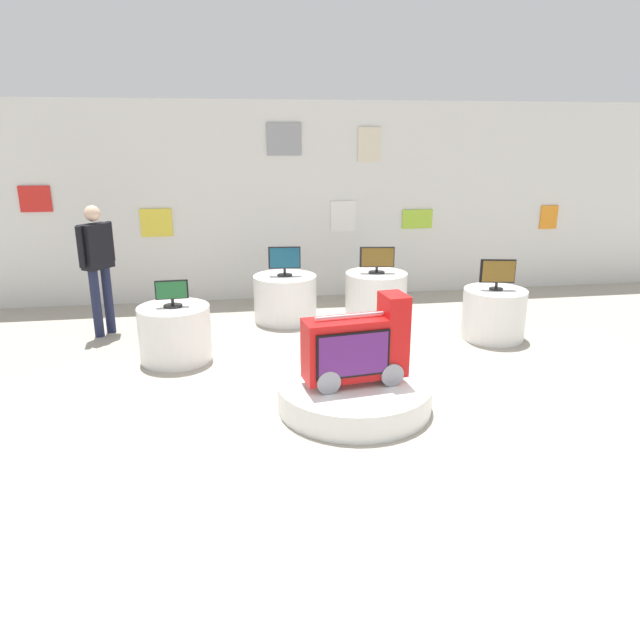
{
  "coord_description": "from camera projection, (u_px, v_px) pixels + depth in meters",
  "views": [
    {
      "loc": [
        -1.32,
        -5.06,
        2.54
      ],
      "look_at": [
        -0.36,
        0.98,
        0.62
      ],
      "focal_mm": 33.22,
      "sensor_mm": 36.0,
      "label": 1
    }
  ],
  "objects": [
    {
      "name": "ground_plane",
      "position": [
        372.0,
        409.0,
        5.72
      ],
      "size": [
        30.0,
        30.0,
        0.0
      ],
      "primitive_type": "plane",
      "color": "#A8A091"
    },
    {
      "name": "back_wall_display",
      "position": [
        308.0,
        202.0,
        9.32
      ],
      "size": [
        12.97,
        0.13,
        3.04
      ],
      "color": "silver",
      "rests_on": "ground"
    },
    {
      "name": "main_display_pedestal",
      "position": [
        354.0,
        395.0,
        5.72
      ],
      "size": [
        1.48,
        1.48,
        0.26
      ],
      "primitive_type": "cylinder",
      "color": "white",
      "rests_on": "ground"
    },
    {
      "name": "novelty_firetruck_tv",
      "position": [
        357.0,
        349.0,
        5.58
      ],
      "size": [
        1.02,
        0.49,
        0.86
      ],
      "color": "gray",
      "rests_on": "main_display_pedestal"
    },
    {
      "name": "display_pedestal_left_rear",
      "position": [
        494.0,
        314.0,
        7.64
      ],
      "size": [
        0.8,
        0.8,
        0.65
      ],
      "primitive_type": "cylinder",
      "color": "white",
      "rests_on": "ground"
    },
    {
      "name": "tv_on_left_rear",
      "position": [
        498.0,
        273.0,
        7.47
      ],
      "size": [
        0.44,
        0.18,
        0.39
      ],
      "color": "black",
      "rests_on": "display_pedestal_left_rear"
    },
    {
      "name": "display_pedestal_center_rear",
      "position": [
        285.0,
        298.0,
        8.38
      ],
      "size": [
        0.89,
        0.89,
        0.65
      ],
      "primitive_type": "cylinder",
      "color": "white",
      "rests_on": "ground"
    },
    {
      "name": "tv_on_center_rear",
      "position": [
        285.0,
        260.0,
        8.22
      ],
      "size": [
        0.45,
        0.21,
        0.41
      ],
      "color": "black",
      "rests_on": "display_pedestal_center_rear"
    },
    {
      "name": "display_pedestal_right_rear",
      "position": [
        175.0,
        333.0,
        6.89
      ],
      "size": [
        0.83,
        0.83,
        0.65
      ],
      "primitive_type": "cylinder",
      "color": "white",
      "rests_on": "ground"
    },
    {
      "name": "tv_on_right_rear",
      "position": [
        172.0,
        293.0,
        6.74
      ],
      "size": [
        0.37,
        0.22,
        0.31
      ],
      "color": "black",
      "rests_on": "display_pedestal_right_rear"
    },
    {
      "name": "display_pedestal_far_right",
      "position": [
        376.0,
        295.0,
        8.55
      ],
      "size": [
        0.88,
        0.88,
        0.65
      ],
      "primitive_type": "cylinder",
      "color": "white",
      "rests_on": "ground"
    },
    {
      "name": "tv_on_far_right",
      "position": [
        377.0,
        259.0,
        8.39
      ],
      "size": [
        0.49,
        0.23,
        0.38
      ],
      "color": "black",
      "rests_on": "display_pedestal_far_right"
    },
    {
      "name": "shopper_browsing_near_truck",
      "position": [
        98.0,
        260.0,
        7.58
      ],
      "size": [
        0.39,
        0.46,
        1.7
      ],
      "color": "#1E233F",
      "rests_on": "ground"
    }
  ]
}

